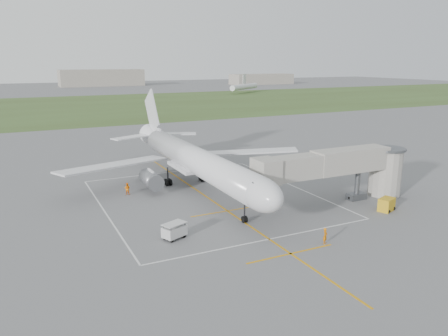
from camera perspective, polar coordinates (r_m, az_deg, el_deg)
name	(u,v)px	position (r m, az deg, el deg)	size (l,w,h in m)	color
ground	(197,190)	(64.08, -3.55, -2.93)	(700.00, 700.00, 0.00)	#58585B
grass_strip	(74,107)	(189.10, -19.00, 7.51)	(700.00, 120.00, 0.02)	#3B4D22
apron_markings	(214,202)	(58.98, -1.38, -4.40)	(28.20, 60.00, 0.01)	#CA870B
airliner	(195,160)	(63.63, -3.87, 1.03)	(38.93, 46.75, 13.52)	silver
jet_bridge	(346,167)	(59.86, 15.59, 0.07)	(23.40, 5.00, 7.20)	gray
gpu_unit	(387,205)	(58.94, 20.47, -4.50)	(2.57, 2.17, 1.65)	gold
baggage_cart	(174,231)	(47.17, -6.49, -8.14)	(2.88, 2.35, 1.74)	silver
ramp_worker_nose	(325,236)	(46.84, 13.09, -8.63)	(0.63, 0.41, 1.72)	#D76B06
ramp_worker_wing	(127,189)	(63.37, -12.52, -2.64)	(0.82, 0.64, 1.69)	orange
distant_hangars	(19,81)	(322.30, -25.16, 10.22)	(345.00, 49.00, 12.00)	gray
distant_aircraft	(79,92)	(224.30, -18.41, 9.36)	(215.86, 35.00, 8.85)	silver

